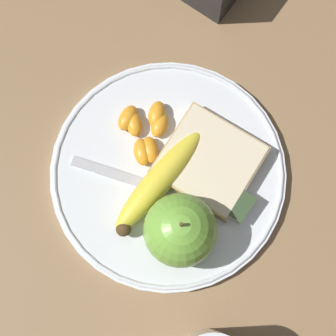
# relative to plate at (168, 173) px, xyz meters

# --- Properties ---
(ground_plane) EXTENTS (3.00, 3.00, 0.00)m
(ground_plane) POSITION_rel_plate_xyz_m (0.00, 0.00, -0.01)
(ground_plane) COLOR olive
(plate) EXTENTS (0.29, 0.29, 0.01)m
(plate) POSITION_rel_plate_xyz_m (0.00, 0.00, 0.00)
(plate) COLOR silver
(plate) RESTS_ON ground_plane
(apple) EXTENTS (0.08, 0.08, 0.09)m
(apple) POSITION_rel_plate_xyz_m (0.06, -0.05, 0.05)
(apple) COLOR #72B23D
(apple) RESTS_ON plate
(banana) EXTENTS (0.04, 0.16, 0.03)m
(banana) POSITION_rel_plate_xyz_m (0.00, -0.02, 0.02)
(banana) COLOR yellow
(banana) RESTS_ON plate
(bread_slice) EXTENTS (0.12, 0.11, 0.02)m
(bread_slice) POSITION_rel_plate_xyz_m (0.03, 0.04, 0.02)
(bread_slice) COLOR tan
(bread_slice) RESTS_ON plate
(fork) EXTENTS (0.17, 0.07, 0.00)m
(fork) POSITION_rel_plate_xyz_m (-0.00, -0.03, 0.01)
(fork) COLOR #B2B2B7
(fork) RESTS_ON plate
(jam_packet) EXTENTS (0.04, 0.03, 0.02)m
(jam_packet) POSITION_rel_plate_xyz_m (0.09, 0.01, 0.01)
(jam_packet) COLOR silver
(jam_packet) RESTS_ON plate
(orange_segment_0) EXTENTS (0.03, 0.04, 0.02)m
(orange_segment_0) POSITION_rel_plate_xyz_m (-0.04, 0.04, 0.01)
(orange_segment_0) COLOR orange
(orange_segment_0) RESTS_ON plate
(orange_segment_1) EXTENTS (0.04, 0.04, 0.02)m
(orange_segment_1) POSITION_rel_plate_xyz_m (-0.03, 0.01, 0.01)
(orange_segment_1) COLOR orange
(orange_segment_1) RESTS_ON plate
(orange_segment_2) EXTENTS (0.04, 0.04, 0.02)m
(orange_segment_2) POSITION_rel_plate_xyz_m (-0.07, 0.02, 0.01)
(orange_segment_2) COLOR orange
(orange_segment_2) RESTS_ON plate
(orange_segment_3) EXTENTS (0.03, 0.04, 0.02)m
(orange_segment_3) POSITION_rel_plate_xyz_m (-0.05, 0.05, 0.01)
(orange_segment_3) COLOR orange
(orange_segment_3) RESTS_ON plate
(orange_segment_4) EXTENTS (0.03, 0.04, 0.02)m
(orange_segment_4) POSITION_rel_plate_xyz_m (-0.08, 0.02, 0.01)
(orange_segment_4) COLOR orange
(orange_segment_4) RESTS_ON plate
(orange_segment_5) EXTENTS (0.04, 0.04, 0.02)m
(orange_segment_5) POSITION_rel_plate_xyz_m (-0.04, -0.00, 0.01)
(orange_segment_5) COLOR orange
(orange_segment_5) RESTS_ON plate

